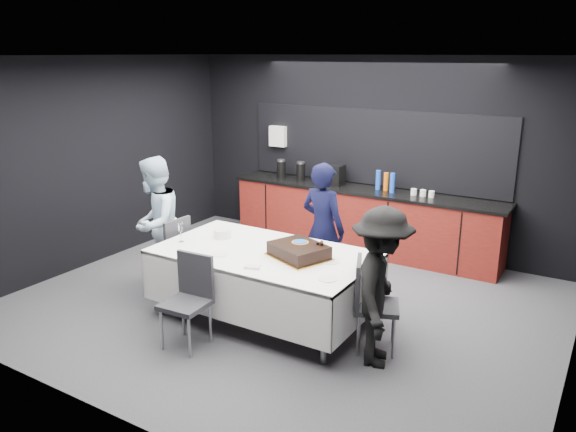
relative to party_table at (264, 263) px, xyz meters
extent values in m
plane|color=#47474C|center=(0.00, 0.40, -0.64)|extent=(6.00, 6.00, 0.00)
cube|color=white|center=(0.00, 0.40, 2.16)|extent=(6.00, 5.00, 0.04)
cube|color=black|center=(0.00, 2.90, 0.76)|extent=(6.00, 0.04, 2.80)
cube|color=black|center=(0.00, -2.10, 0.76)|extent=(6.00, 0.04, 2.80)
cube|color=black|center=(-3.00, 0.40, 0.76)|extent=(0.04, 5.00, 2.80)
cube|color=#62140F|center=(0.00, 2.60, -0.19)|extent=(4.00, 0.60, 0.90)
cube|color=black|center=(0.00, 2.60, 0.28)|extent=(4.10, 0.64, 0.04)
cube|color=black|center=(0.00, 2.88, 0.86)|extent=(4.00, 0.03, 1.10)
cube|color=white|center=(-1.60, 2.83, 0.91)|extent=(0.28, 0.12, 0.32)
cylinder|color=black|center=(-1.40, 2.60, 0.43)|extent=(0.14, 0.14, 0.26)
cylinder|color=black|center=(-1.05, 2.60, 0.43)|extent=(0.14, 0.14, 0.26)
cube|color=black|center=(-0.50, 2.60, 0.45)|extent=(0.32, 0.24, 0.30)
cylinder|color=blue|center=(0.20, 2.65, 0.44)|extent=(0.07, 0.07, 0.28)
cylinder|color=orange|center=(0.32, 2.65, 0.43)|extent=(0.07, 0.07, 0.26)
cylinder|color=blue|center=(0.44, 2.58, 0.44)|extent=(0.07, 0.07, 0.28)
cylinder|color=white|center=(0.75, 2.60, 0.34)|extent=(0.08, 0.08, 0.09)
cylinder|color=white|center=(0.88, 2.60, 0.34)|extent=(0.08, 0.08, 0.09)
cylinder|color=white|center=(1.00, 2.60, 0.34)|extent=(0.08, 0.08, 0.09)
cylinder|color=#99999E|center=(-1.40, 2.60, 0.57)|extent=(0.12, 0.12, 0.03)
cylinder|color=#99999E|center=(-1.05, 2.60, 0.57)|extent=(0.12, 0.12, 0.03)
cylinder|color=#99999E|center=(-1.00, -0.50, -0.27)|extent=(0.06, 0.06, 0.75)
cylinder|color=#99999E|center=(-1.00, 0.50, -0.27)|extent=(0.06, 0.06, 0.75)
cylinder|color=#99999E|center=(1.00, -0.50, -0.27)|extent=(0.06, 0.06, 0.75)
cylinder|color=#99999E|center=(1.00, 0.50, -0.27)|extent=(0.06, 0.06, 0.75)
cube|color=white|center=(0.00, 0.00, 0.12)|extent=(2.32, 1.32, 0.04)
cube|color=white|center=(0.00, -0.65, -0.15)|extent=(2.32, 0.02, 0.55)
cube|color=white|center=(0.00, 0.65, -0.15)|extent=(2.32, 0.02, 0.55)
cube|color=white|center=(-1.15, 0.00, -0.15)|extent=(0.02, 1.32, 0.55)
cube|color=white|center=(1.15, 0.00, -0.15)|extent=(0.02, 1.32, 0.55)
cube|color=gold|center=(0.42, 0.03, 0.15)|extent=(0.73, 0.67, 0.01)
cube|color=black|center=(0.42, 0.03, 0.21)|extent=(0.68, 0.62, 0.12)
cube|color=black|center=(0.42, 0.03, 0.28)|extent=(0.68, 0.62, 0.01)
cylinder|color=orange|center=(0.40, 0.09, 0.29)|extent=(0.18, 0.18, 0.00)
cylinder|color=blue|center=(0.40, 0.09, 0.29)|extent=(0.15, 0.15, 0.01)
sphere|color=black|center=(0.60, 0.15, 0.30)|extent=(0.04, 0.04, 0.04)
sphere|color=black|center=(0.62, 0.11, 0.30)|extent=(0.04, 0.04, 0.04)
sphere|color=black|center=(0.58, 0.11, 0.30)|extent=(0.04, 0.04, 0.04)
cylinder|color=white|center=(-0.66, 0.14, 0.19)|extent=(0.20, 0.20, 0.10)
cylinder|color=white|center=(-0.35, -0.32, 0.14)|extent=(0.20, 0.20, 0.01)
cylinder|color=white|center=(0.75, 0.10, 0.14)|extent=(0.20, 0.20, 0.01)
cylinder|color=white|center=(0.94, -0.33, 0.14)|extent=(0.18, 0.18, 0.01)
cylinder|color=white|center=(0.11, 0.41, 0.14)|extent=(0.20, 0.20, 0.01)
cube|color=white|center=(0.17, -0.46, 0.15)|extent=(0.18, 0.14, 0.02)
cylinder|color=white|center=(-0.97, -0.22, 0.14)|extent=(0.06, 0.06, 0.00)
cylinder|color=white|center=(-0.97, -0.22, 0.20)|extent=(0.01, 0.01, 0.12)
cylinder|color=white|center=(-0.97, -0.22, 0.31)|extent=(0.05, 0.05, 0.10)
cube|color=#2D2D32|center=(-1.47, 0.06, -0.19)|extent=(0.44, 0.44, 0.05)
cube|color=#2D2D32|center=(-1.28, 0.05, 0.06)|extent=(0.06, 0.42, 0.45)
cylinder|color=#99999E|center=(-1.63, 0.24, -0.42)|extent=(0.03, 0.03, 0.44)
cylinder|color=#99999E|center=(-1.64, -0.10, -0.42)|extent=(0.03, 0.03, 0.44)
cylinder|color=#99999E|center=(-1.29, 0.22, -0.42)|extent=(0.03, 0.03, 0.44)
cylinder|color=#99999E|center=(-1.30, -0.12, -0.42)|extent=(0.03, 0.03, 0.44)
cube|color=#2D2D32|center=(1.31, 0.01, -0.19)|extent=(0.55, 0.55, 0.05)
cube|color=#2D2D32|center=(1.14, -0.06, 0.06)|extent=(0.19, 0.40, 0.45)
cylinder|color=#99999E|center=(1.54, -0.08, -0.42)|extent=(0.03, 0.03, 0.44)
cylinder|color=#99999E|center=(1.41, 0.23, -0.42)|extent=(0.03, 0.03, 0.44)
cylinder|color=#99999E|center=(1.22, -0.21, -0.42)|extent=(0.03, 0.03, 0.44)
cylinder|color=#99999E|center=(1.09, 0.11, -0.42)|extent=(0.03, 0.03, 0.44)
cube|color=#2D2D32|center=(-0.32, -0.92, -0.19)|extent=(0.44, 0.44, 0.05)
cube|color=#2D2D32|center=(-0.33, -0.73, 0.06)|extent=(0.42, 0.06, 0.45)
cylinder|color=#99999E|center=(-0.48, -1.10, -0.42)|extent=(0.03, 0.03, 0.44)
cylinder|color=#99999E|center=(-0.14, -1.08, -0.42)|extent=(0.03, 0.03, 0.44)
cylinder|color=#99999E|center=(-0.50, -0.76, -0.42)|extent=(0.03, 0.03, 0.44)
cylinder|color=#99999E|center=(-0.16, -0.74, -0.42)|extent=(0.03, 0.03, 0.44)
imported|color=black|center=(0.20, 0.97, 0.16)|extent=(0.64, 0.47, 1.61)
imported|color=#C4E1F6|center=(-1.63, 0.05, 0.18)|extent=(0.85, 0.96, 1.64)
imported|color=black|center=(1.43, -0.21, 0.12)|extent=(0.83, 1.11, 1.52)
camera|label=1|loc=(3.17, -4.71, 2.19)|focal=35.00mm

